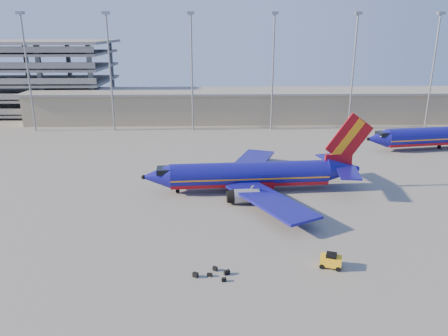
{
  "coord_description": "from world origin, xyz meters",
  "views": [
    {
      "loc": [
        0.23,
        -63.64,
        24.72
      ],
      "look_at": [
        1.81,
        1.18,
        4.0
      ],
      "focal_mm": 35.0,
      "sensor_mm": 36.0,
      "label": 1
    }
  ],
  "objects": [
    {
      "name": "ground",
      "position": [
        0.0,
        0.0,
        0.0
      ],
      "size": [
        220.0,
        220.0,
        0.0
      ],
      "primitive_type": "plane",
      "color": "slate",
      "rests_on": "ground"
    },
    {
      "name": "terminal_building",
      "position": [
        10.0,
        58.0,
        4.32
      ],
      "size": [
        122.0,
        16.0,
        8.5
      ],
      "color": "gray",
      "rests_on": "ground"
    },
    {
      "name": "parking_garage",
      "position": [
        -62.0,
        74.05,
        11.73
      ],
      "size": [
        62.0,
        32.0,
        21.4
      ],
      "color": "slate",
      "rests_on": "ground"
    },
    {
      "name": "light_mast_row",
      "position": [
        5.0,
        46.0,
        17.55
      ],
      "size": [
        101.6,
        1.6,
        28.65
      ],
      "color": "gray",
      "rests_on": "ground"
    },
    {
      "name": "aircraft_main",
      "position": [
        6.75,
        1.8,
        2.64
      ],
      "size": [
        36.46,
        34.99,
        12.34
      ],
      "rotation": [
        0.0,
        0.0,
        0.07
      ],
      "color": "navy",
      "rests_on": "ground"
    },
    {
      "name": "aircraft_second",
      "position": [
        49.97,
        26.59,
        2.86
      ],
      "size": [
        36.67,
        14.18,
        12.47
      ],
      "rotation": [
        0.0,
        0.0,
        0.15
      ],
      "color": "navy",
      "rests_on": "ground"
    },
    {
      "name": "baggage_tug",
      "position": [
        12.82,
        -22.1,
        0.86
      ],
      "size": [
        2.62,
        2.08,
        1.64
      ],
      "rotation": [
        0.0,
        0.0,
        -0.35
      ],
      "color": "gold",
      "rests_on": "ground"
    },
    {
      "name": "luggage_pile",
      "position": [
        0.12,
        -23.46,
        0.23
      ],
      "size": [
        3.99,
        2.59,
        0.51
      ],
      "color": "black",
      "rests_on": "ground"
    }
  ]
}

